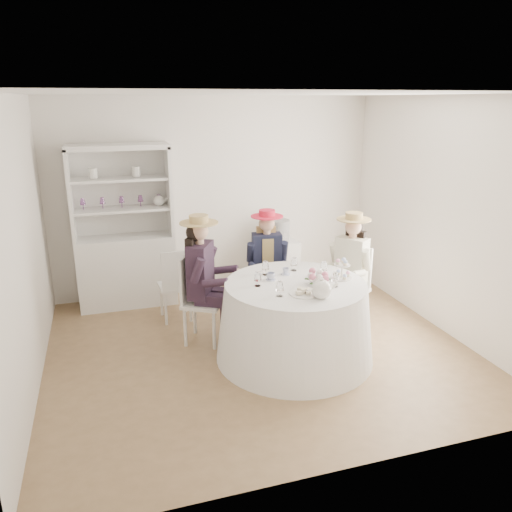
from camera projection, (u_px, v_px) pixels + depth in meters
name	position (u px, v px, depth m)	size (l,w,h in m)	color
ground	(259.00, 348.00, 5.54)	(4.50, 4.50, 0.00)	olive
ceiling	(259.00, 94.00, 4.73)	(4.50, 4.50, 0.00)	white
wall_back	(216.00, 197.00, 6.96)	(4.50, 4.50, 0.00)	white
wall_front	(349.00, 303.00, 3.32)	(4.50, 4.50, 0.00)	white
wall_left	(22.00, 250.00, 4.50)	(4.50, 4.50, 0.00)	white
wall_right	(444.00, 217.00, 5.77)	(4.50, 4.50, 0.00)	white
tea_table	(295.00, 321.00, 5.25)	(1.66, 1.66, 0.84)	white
hutch	(126.00, 250.00, 6.57)	(1.28, 0.54, 2.12)	silver
side_table	(279.00, 265.00, 7.15)	(0.48, 0.48, 0.74)	silver
hatbox	(279.00, 230.00, 7.00)	(0.29, 0.29, 0.29)	black
guest_left	(203.00, 272.00, 5.48)	(0.63, 0.57, 1.47)	silver
guest_mid	(267.00, 258.00, 6.12)	(0.52, 0.54, 1.38)	silver
guest_right	(350.00, 264.00, 5.89)	(0.60, 0.57, 1.40)	silver
spare_chair	(176.00, 283.00, 6.11)	(0.40, 0.40, 0.93)	silver
teacup_a	(271.00, 277.00, 5.20)	(0.09, 0.09, 0.07)	white
teacup_b	(286.00, 272.00, 5.37)	(0.07, 0.07, 0.07)	white
teacup_c	(320.00, 275.00, 5.27)	(0.08, 0.08, 0.06)	white
flower_bowl	(318.00, 282.00, 5.08)	(0.19, 0.19, 0.05)	white
flower_arrangement	(318.00, 276.00, 5.05)	(0.18, 0.19, 0.07)	pink
table_teapot	(322.00, 289.00, 4.72)	(0.27, 0.19, 0.20)	white
sandwich_plate	(304.00, 293.00, 4.82)	(0.28, 0.28, 0.06)	white
cupcake_stand	(342.00, 271.00, 5.25)	(0.22, 0.22, 0.21)	white
stemware_set	(296.00, 276.00, 5.10)	(0.85, 0.86, 0.15)	white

